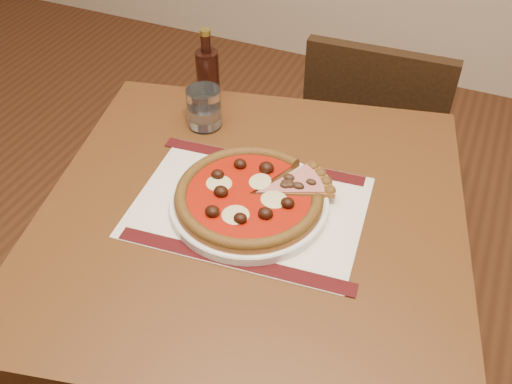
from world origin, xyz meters
TOP-DOWN VIEW (x-y plane):
  - table at (0.27, 1.09)m, footprint 0.96×0.96m
  - chair_far at (0.37, 1.77)m, footprint 0.40×0.40m
  - placemat at (0.27, 1.09)m, footprint 0.46×0.35m
  - plate at (0.27, 1.09)m, footprint 0.30×0.30m
  - pizza at (0.27, 1.09)m, footprint 0.28×0.28m
  - ham_slice at (0.34, 1.17)m, footprint 0.14×0.14m
  - water_glass at (0.07, 1.30)m, footprint 0.09×0.09m
  - bottle at (0.03, 1.40)m, footprint 0.05×0.05m

SIDE VIEW (x-z plane):
  - chair_far at x=0.37m, z-range 0.06..0.87m
  - table at x=0.27m, z-range 0.27..1.02m
  - placemat at x=0.27m, z-range 0.75..0.75m
  - plate at x=0.27m, z-range 0.75..0.77m
  - ham_slice at x=0.34m, z-range 0.77..0.79m
  - pizza at x=0.27m, z-range 0.76..0.80m
  - water_glass at x=0.07m, z-range 0.75..0.84m
  - bottle at x=0.03m, z-range 0.73..0.91m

